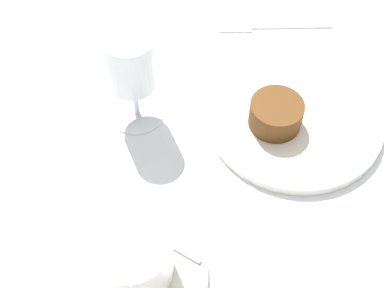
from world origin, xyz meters
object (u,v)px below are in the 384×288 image
Objects in this scene: fork at (262,26)px; dessert_cake at (276,114)px; dinner_plate at (294,114)px; wine_glass at (131,68)px; coffee_cup at (132,256)px.

dessert_cake is at bearing -173.64° from fork.
wine_glass reaches higher than dinner_plate.
dessert_cake is at bearing 129.91° from dinner_plate.
coffee_cup reaches higher than fork.
wine_glass is at bearing 139.91° from fork.
dinner_plate is 0.22m from wine_glass.
wine_glass is at bearing 9.33° from coffee_cup.
wine_glass reaches higher than dessert_cake.
dessert_cake is (0.21, -0.14, -0.01)m from coffee_cup.
coffee_cup reaches higher than dinner_plate.
coffee_cup is 0.23m from wine_glass.
coffee_cup is 0.43m from fork.
dinner_plate is at bearing -50.09° from dessert_cake.
dessert_cake is at bearing -33.90° from coffee_cup.
dessert_cake is at bearing -91.75° from wine_glass.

